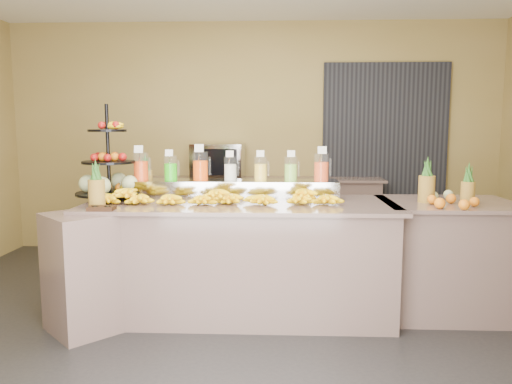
# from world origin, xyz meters

# --- Properties ---
(ground) EXTENTS (6.00, 6.00, 0.00)m
(ground) POSITION_xyz_m (0.00, 0.00, 0.00)
(ground) COLOR black
(ground) RESTS_ON ground
(room_envelope) EXTENTS (6.04, 5.02, 2.82)m
(room_envelope) POSITION_xyz_m (0.19, 0.79, 1.88)
(room_envelope) COLOR olive
(room_envelope) RESTS_ON ground
(buffet_counter) EXTENTS (2.75, 1.25, 0.93)m
(buffet_counter) POSITION_xyz_m (-0.12, 0.26, 0.47)
(buffet_counter) COLOR gray
(buffet_counter) RESTS_ON ground
(right_counter) EXTENTS (1.08, 0.88, 0.93)m
(right_counter) POSITION_xyz_m (1.70, 0.40, 0.47)
(right_counter) COLOR gray
(right_counter) RESTS_ON ground
(back_ledge) EXTENTS (3.10, 0.55, 0.93)m
(back_ledge) POSITION_xyz_m (0.00, 2.25, 0.47)
(back_ledge) COLOR gray
(back_ledge) RESTS_ON ground
(pitcher_tray) EXTENTS (1.85, 0.30, 0.15)m
(pitcher_tray) POSITION_xyz_m (-0.11, 0.58, 1.01)
(pitcher_tray) COLOR gray
(pitcher_tray) RESTS_ON buffet_counter
(juice_pitcher_orange_a) EXTENTS (0.13, 0.13, 0.31)m
(juice_pitcher_orange_a) POSITION_xyz_m (-0.89, 0.58, 1.19)
(juice_pitcher_orange_a) COLOR silver
(juice_pitcher_orange_a) RESTS_ON pitcher_tray
(juice_pitcher_green) EXTENTS (0.11, 0.12, 0.28)m
(juice_pitcher_green) POSITION_xyz_m (-0.63, 0.58, 1.17)
(juice_pitcher_green) COLOR silver
(juice_pitcher_green) RESTS_ON pitcher_tray
(juice_pitcher_orange_b) EXTENTS (0.13, 0.14, 0.32)m
(juice_pitcher_orange_b) POSITION_xyz_m (-0.37, 0.58, 1.19)
(juice_pitcher_orange_b) COLOR silver
(juice_pitcher_orange_b) RESTS_ON pitcher_tray
(juice_pitcher_milk) EXTENTS (0.11, 0.11, 0.27)m
(juice_pitcher_milk) POSITION_xyz_m (-0.11, 0.58, 1.17)
(juice_pitcher_milk) COLOR silver
(juice_pitcher_milk) RESTS_ON pitcher_tray
(juice_pitcher_lemon) EXTENTS (0.11, 0.12, 0.27)m
(juice_pitcher_lemon) POSITION_xyz_m (0.15, 0.58, 1.17)
(juice_pitcher_lemon) COLOR silver
(juice_pitcher_lemon) RESTS_ON pitcher_tray
(juice_pitcher_lime) EXTENTS (0.11, 0.12, 0.27)m
(juice_pitcher_lime) POSITION_xyz_m (0.41, 0.58, 1.17)
(juice_pitcher_lime) COLOR silver
(juice_pitcher_lime) RESTS_ON pitcher_tray
(juice_pitcher_orange_c) EXTENTS (0.13, 0.13, 0.31)m
(juice_pitcher_orange_c) POSITION_xyz_m (0.67, 0.58, 1.18)
(juice_pitcher_orange_c) COLOR silver
(juice_pitcher_orange_c) RESTS_ON pitcher_tray
(banana_heap) EXTENTS (1.97, 0.18, 0.16)m
(banana_heap) POSITION_xyz_m (-0.18, 0.24, 0.99)
(banana_heap) COLOR yellow
(banana_heap) RESTS_ON buffet_counter
(fruit_stand) EXTENTS (0.63, 0.63, 0.80)m
(fruit_stand) POSITION_xyz_m (-1.10, 0.48, 1.14)
(fruit_stand) COLOR black
(fruit_stand) RESTS_ON buffet_counter
(condiment_caddy) EXTENTS (0.19, 0.15, 0.03)m
(condiment_caddy) POSITION_xyz_m (-1.00, -0.12, 0.94)
(condiment_caddy) COLOR black
(condiment_caddy) RESTS_ON buffet_counter
(pineapple_left_a) EXTENTS (0.13, 0.13, 0.37)m
(pineapple_left_a) POSITION_xyz_m (-1.07, 0.00, 1.07)
(pineapple_left_a) COLOR brown
(pineapple_left_a) RESTS_ON buffet_counter
(pineapple_left_b) EXTENTS (0.12, 0.12, 0.38)m
(pineapple_left_b) POSITION_xyz_m (-0.88, 0.70, 1.07)
(pineapple_left_b) COLOR brown
(pineapple_left_b) RESTS_ON buffet_counter
(right_fruit_pile) EXTENTS (0.41, 0.39, 0.22)m
(right_fruit_pile) POSITION_xyz_m (1.64, 0.24, 1.00)
(right_fruit_pile) COLOR brown
(right_fruit_pile) RESTS_ON right_counter
(oven_warmer) EXTENTS (0.64, 0.46, 0.41)m
(oven_warmer) POSITION_xyz_m (-0.41, 2.25, 1.13)
(oven_warmer) COLOR gray
(oven_warmer) RESTS_ON back_ledge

